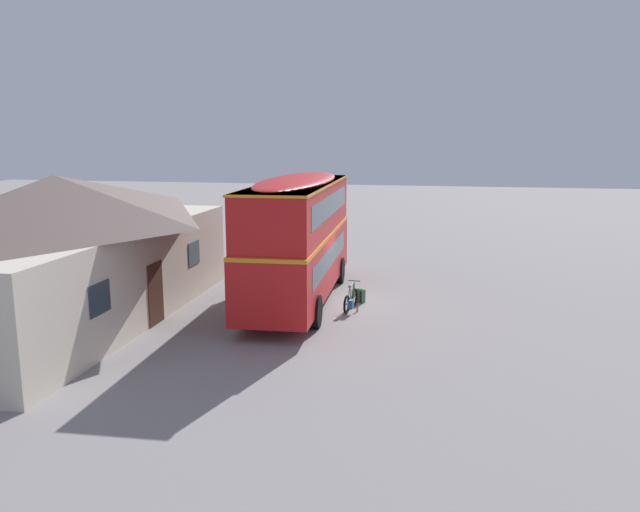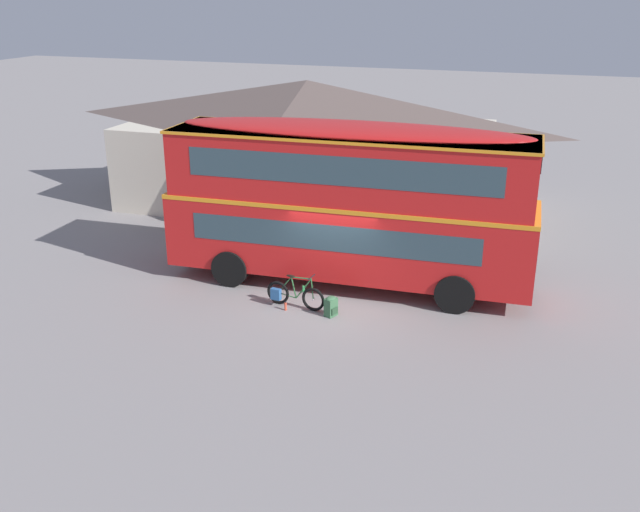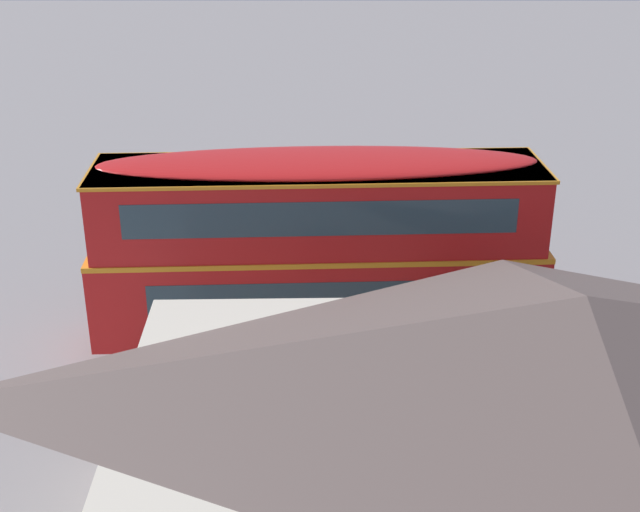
{
  "view_description": "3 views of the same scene",
  "coord_description": "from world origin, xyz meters",
  "views": [
    {
      "loc": [
        -22.5,
        -4.12,
        6.18
      ],
      "look_at": [
        -0.67,
        0.38,
        1.94
      ],
      "focal_mm": 34.99,
      "sensor_mm": 36.0,
      "label": 1
    },
    {
      "loc": [
        5.75,
        -17.5,
        8.33
      ],
      "look_at": [
        -0.13,
        -0.59,
        1.53
      ],
      "focal_mm": 39.91,
      "sensor_mm": 36.0,
      "label": 2
    },
    {
      "loc": [
        -0.0,
        20.11,
        10.68
      ],
      "look_at": [
        0.04,
        0.93,
        2.1
      ],
      "focal_mm": 48.5,
      "sensor_mm": 36.0,
      "label": 3
    }
  ],
  "objects": [
    {
      "name": "backpack_on_ground",
      "position": [
        0.32,
        -0.99,
        0.29
      ],
      "size": [
        0.36,
        0.39,
        0.56
      ],
      "color": "#386642",
      "rests_on": "ground"
    },
    {
      "name": "double_decker_bus",
      "position": [
        0.08,
        1.35,
        2.64
      ],
      "size": [
        10.73,
        3.04,
        4.79
      ],
      "color": "black",
      "rests_on": "ground"
    },
    {
      "name": "touring_bicycle",
      "position": [
        -0.84,
        -0.8,
        0.37
      ],
      "size": [
        1.77,
        0.46,
        1.0
      ],
      "color": "black",
      "rests_on": "ground"
    },
    {
      "name": "pub_building",
      "position": [
        -3.91,
        8.74,
        2.53
      ],
      "size": [
        14.6,
        7.54,
        4.96
      ],
      "color": "beige",
      "rests_on": "ground"
    },
    {
      "name": "water_bottle_red_squeeze",
      "position": [
        -0.97,
        -1.06,
        0.12
      ],
      "size": [
        0.07,
        0.07,
        0.26
      ],
      "color": "#D84C33",
      "rests_on": "ground"
    },
    {
      "name": "ground_plane",
      "position": [
        0.0,
        0.0,
        0.0
      ],
      "size": [
        120.0,
        120.0,
        0.0
      ],
      "primitive_type": "plane",
      "color": "gray"
    }
  ]
}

